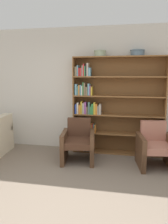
{
  "coord_description": "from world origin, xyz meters",
  "views": [
    {
      "loc": [
        0.62,
        -2.45,
        1.71
      ],
      "look_at": [
        -0.25,
        1.93,
        0.95
      ],
      "focal_mm": 35.0,
      "sensor_mm": 36.0,
      "label": 1
    }
  ],
  "objects_px": {
    "bowl_brass": "(137,52)",
    "armchair_leather": "(78,142)",
    "armchair_cushioned": "(155,147)",
    "bookshelf": "(109,107)",
    "bowl_terracotta": "(100,53)"
  },
  "relations": [
    {
      "from": "bowl_brass",
      "to": "armchair_leather",
      "type": "relative_size",
      "value": 0.36
    },
    {
      "from": "bowl_brass",
      "to": "armchair_leather",
      "type": "distance_m",
      "value": 2.18
    },
    {
      "from": "bowl_terracotta",
      "to": "bookshelf",
      "type": "bearing_deg",
      "value": 4.5
    },
    {
      "from": "bookshelf",
      "to": "armchair_cushioned",
      "type": "relative_size",
      "value": 2.53
    },
    {
      "from": "bookshelf",
      "to": "armchair_leather",
      "type": "relative_size",
      "value": 2.53
    },
    {
      "from": "armchair_cushioned",
      "to": "bookshelf",
      "type": "bearing_deg",
      "value": -40.48
    },
    {
      "from": "bowl_terracotta",
      "to": "armchair_leather",
      "type": "bearing_deg",
      "value": -120.85
    },
    {
      "from": "bowl_brass",
      "to": "armchair_cushioned",
      "type": "height_order",
      "value": "bowl_brass"
    },
    {
      "from": "bookshelf",
      "to": "armchair_leather",
      "type": "distance_m",
      "value": 1.04
    },
    {
      "from": "armchair_leather",
      "to": "armchair_cushioned",
      "type": "height_order",
      "value": "same"
    },
    {
      "from": "bowl_terracotta",
      "to": "armchair_cushioned",
      "type": "height_order",
      "value": "bowl_terracotta"
    },
    {
      "from": "armchair_leather",
      "to": "armchair_cushioned",
      "type": "xyz_separation_m",
      "value": [
        1.48,
        0.0,
        0.0
      ]
    },
    {
      "from": "bowl_brass",
      "to": "armchair_cushioned",
      "type": "distance_m",
      "value": 1.91
    },
    {
      "from": "armchair_cushioned",
      "to": "armchair_leather",
      "type": "bearing_deg",
      "value": -7.76
    },
    {
      "from": "bowl_brass",
      "to": "bowl_terracotta",
      "type": "bearing_deg",
      "value": -180.0
    }
  ]
}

